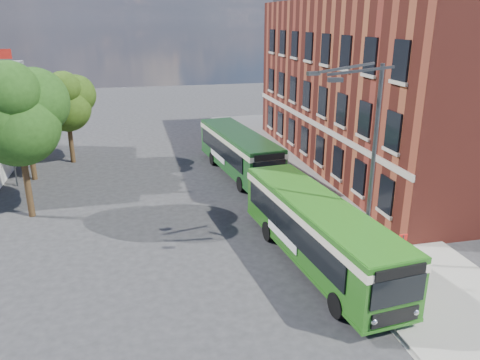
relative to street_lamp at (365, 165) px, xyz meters
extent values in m
plane|color=#252527|center=(-4.84, 2.00, -4.79)|extent=(120.00, 120.00, 0.00)
cube|color=gray|center=(2.16, 10.00, -4.72)|extent=(6.00, 48.00, 0.15)
cube|color=beige|center=(-0.89, 10.00, -4.79)|extent=(0.12, 48.00, 0.01)
cube|color=maroon|center=(9.16, 14.00, 1.21)|extent=(12.00, 26.00, 12.00)
cube|color=beige|center=(3.12, 14.00, -1.19)|extent=(0.12, 26.00, 0.35)
cylinder|color=#36383B|center=(-17.34, 15.00, -0.29)|extent=(0.10, 0.10, 9.00)
cube|color=#B51B14|center=(-16.89, 15.00, 3.81)|extent=(0.90, 0.02, 0.60)
cylinder|color=#36383B|center=(0.36, 0.00, -4.64)|extent=(0.44, 0.44, 0.30)
cylinder|color=#36383B|center=(0.36, 0.00, -0.29)|extent=(0.18, 0.18, 9.00)
cube|color=#36383B|center=(-0.87, -0.60, 4.01)|extent=(2.58, 0.46, 0.37)
cube|color=#36383B|center=(-0.87, 0.60, 4.01)|extent=(2.58, 0.46, 0.37)
cube|color=#36383B|center=(-2.11, -1.08, 3.76)|extent=(0.55, 0.22, 0.16)
cube|color=#36383B|center=(-2.11, 1.08, 3.76)|extent=(0.55, 0.22, 0.16)
cylinder|color=#36383B|center=(0.76, -2.20, -3.54)|extent=(0.08, 0.08, 2.50)
cube|color=red|center=(0.76, -2.20, -2.44)|extent=(0.35, 0.04, 0.35)
cube|color=#235F17|center=(-1.72, 0.62, -3.02)|extent=(3.67, 11.62, 2.45)
cube|color=#235F17|center=(-1.72, 0.62, -4.29)|extent=(3.71, 11.66, 0.14)
cube|color=black|center=(-3.03, 0.79, -2.89)|extent=(1.08, 9.57, 1.10)
cube|color=black|center=(-0.48, 1.05, -2.89)|extent=(1.08, 9.57, 1.10)
cube|color=#F5E8C9|center=(-1.72, 0.62, -2.19)|extent=(3.74, 11.68, 0.32)
cube|color=#235F17|center=(-1.72, 0.62, -1.83)|extent=(3.56, 11.51, 0.12)
cube|color=black|center=(-1.13, -5.09, -2.84)|extent=(2.15, 0.30, 1.05)
cube|color=black|center=(-1.13, -5.10, -2.09)|extent=(2.00, 0.29, 0.38)
cube|color=black|center=(-1.13, -5.10, -3.84)|extent=(1.90, 0.28, 0.55)
sphere|color=silver|center=(-1.97, -5.16, -3.84)|extent=(0.26, 0.26, 0.26)
sphere|color=silver|center=(-0.28, -4.99, -3.84)|extent=(0.26, 0.26, 0.26)
cube|color=black|center=(-2.32, 6.33, -2.79)|extent=(2.00, 0.29, 0.90)
cube|color=white|center=(-3.11, 1.48, -3.64)|extent=(0.37, 3.19, 0.45)
cylinder|color=black|center=(-2.48, -3.39, -4.29)|extent=(0.38, 1.02, 1.00)
cylinder|color=black|center=(-0.15, -3.14, -4.29)|extent=(0.38, 1.02, 1.00)
cylinder|color=black|center=(-3.19, 3.39, -4.29)|extent=(0.38, 1.02, 1.00)
cylinder|color=black|center=(-0.86, 3.64, -4.29)|extent=(0.38, 1.02, 1.00)
cube|color=#1A4F1D|center=(-2.20, 14.31, -3.02)|extent=(3.82, 11.04, 2.45)
cube|color=#1A4F1D|center=(-2.20, 14.31, -4.29)|extent=(3.87, 11.08, 0.14)
cube|color=black|center=(-3.51, 14.45, -2.89)|extent=(1.20, 8.95, 1.10)
cube|color=black|center=(-0.97, 14.77, -2.89)|extent=(1.20, 8.95, 1.10)
cube|color=#F5F1C9|center=(-2.20, 14.31, -2.19)|extent=(3.89, 11.10, 0.32)
cube|color=#1A4F1D|center=(-2.20, 14.31, -1.83)|extent=(3.71, 10.93, 0.12)
cube|color=black|center=(-1.53, 8.92, -2.84)|extent=(2.14, 0.35, 1.05)
cube|color=black|center=(-1.53, 8.91, -2.09)|extent=(1.99, 0.33, 0.38)
cube|color=black|center=(-1.53, 8.91, -3.84)|extent=(1.90, 0.31, 0.55)
sphere|color=silver|center=(-2.38, 8.82, -3.84)|extent=(0.26, 0.26, 0.26)
sphere|color=silver|center=(-0.69, 9.03, -3.84)|extent=(0.26, 0.26, 0.26)
cube|color=black|center=(-2.88, 19.71, -2.79)|extent=(1.99, 0.33, 0.90)
cube|color=white|center=(-3.61, 15.15, -3.64)|extent=(0.44, 3.18, 0.45)
cylinder|color=black|center=(-2.92, 10.59, -4.29)|extent=(0.40, 1.03, 1.00)
cylinder|color=black|center=(-0.60, 10.88, -4.29)|extent=(0.40, 1.03, 1.00)
cylinder|color=black|center=(-3.69, 16.75, -4.29)|extent=(0.40, 1.03, 1.00)
cylinder|color=black|center=(-1.37, 17.04, -4.29)|extent=(0.40, 1.03, 1.00)
imported|color=black|center=(0.23, -2.17, -3.70)|extent=(0.73, 0.53, 1.87)
imported|color=black|center=(1.21, -2.93, -3.90)|extent=(0.73, 0.57, 1.47)
cylinder|color=#362513|center=(-15.44, 9.38, -2.92)|extent=(0.36, 0.36, 3.74)
sphere|color=#1D4012|center=(-15.44, 9.38, 0.48)|extent=(4.42, 4.42, 4.42)
sphere|color=#1D4012|center=(-14.59, 10.06, 1.58)|extent=(3.74, 3.74, 3.74)
sphere|color=#1D4012|center=(-15.44, 8.53, 2.43)|extent=(3.06, 3.06, 3.06)
cylinder|color=#362513|center=(-16.44, 16.22, -3.12)|extent=(0.36, 0.36, 3.34)
sphere|color=#304C17|center=(-16.44, 16.22, -0.09)|extent=(3.94, 3.94, 3.94)
sphere|color=#304C17|center=(-15.68, 16.83, 0.90)|extent=(3.34, 3.34, 3.34)
sphere|color=#304C17|center=(-17.12, 15.69, 0.52)|extent=(3.03, 3.03, 3.03)
sphere|color=#304C17|center=(-16.44, 15.47, 1.65)|extent=(2.73, 2.73, 2.73)
cylinder|color=#362513|center=(-14.23, 19.95, -3.28)|extent=(0.36, 0.36, 3.03)
sphere|color=#27410F|center=(-14.23, 19.95, -0.52)|extent=(3.58, 3.58, 3.58)
sphere|color=#27410F|center=(-13.54, 20.50, 0.37)|extent=(3.03, 3.03, 3.03)
sphere|color=#27410F|center=(-14.85, 19.47, 0.03)|extent=(2.75, 2.75, 2.75)
sphere|color=#27410F|center=(-14.23, 19.27, 1.06)|extent=(2.48, 2.48, 2.48)
camera|label=1|loc=(-9.43, -17.19, 5.90)|focal=35.00mm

